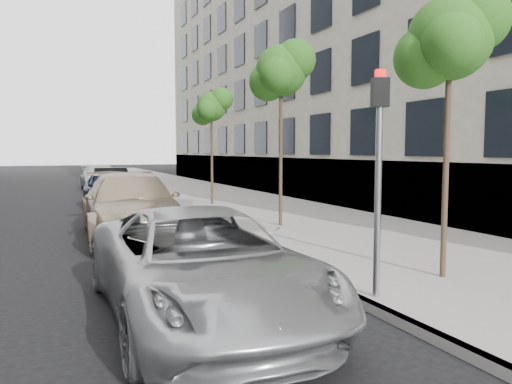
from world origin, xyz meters
TOP-DOWN VIEW (x-y plane):
  - ground at (0.00, 0.00)m, footprint 160.00×160.00m
  - sidewalk at (4.30, 24.00)m, footprint 6.40×72.00m
  - curb at (1.18, 24.00)m, footprint 0.15×72.00m
  - tree_near at (3.23, 1.50)m, footprint 1.74×1.54m
  - tree_mid at (3.23, 8.00)m, footprint 1.79×1.59m
  - tree_far at (3.23, 14.50)m, footprint 1.58×1.38m
  - signal_pole at (1.40, 0.97)m, footprint 0.29×0.25m
  - minivan at (-1.19, 1.45)m, footprint 2.52×5.46m
  - suv at (-1.05, 8.38)m, footprint 2.63×5.99m
  - sedan_blue at (-0.73, 14.80)m, footprint 2.06×4.84m
  - sedan_black at (-0.10, 20.56)m, footprint 1.73×4.53m
  - sedan_rear at (-0.10, 25.99)m, footprint 2.14×5.12m

SIDE VIEW (x-z plane):
  - ground at x=0.00m, z-range 0.00..0.00m
  - sidewalk at x=4.30m, z-range 0.00..0.14m
  - curb at x=1.18m, z-range 0.00..0.14m
  - sedan_black at x=-0.10m, z-range 0.00..1.47m
  - sedan_rear at x=-0.10m, z-range 0.00..1.48m
  - minivan at x=-1.19m, z-range 0.00..1.52m
  - sedan_blue at x=-0.73m, z-range 0.00..1.63m
  - suv at x=-1.05m, z-range 0.00..1.71m
  - signal_pole at x=1.40m, z-range 0.55..3.91m
  - tree_far at x=3.23m, z-range 1.73..6.48m
  - tree_near at x=3.23m, z-range 1.74..6.67m
  - tree_mid at x=3.23m, z-range 1.93..7.29m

